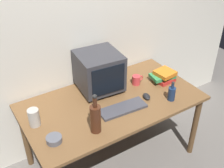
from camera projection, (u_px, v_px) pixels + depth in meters
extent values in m
plane|color=slate|center=(112.00, 157.00, 2.96)|extent=(6.00, 6.00, 0.00)
cube|color=silver|center=(84.00, 29.00, 2.62)|extent=(4.00, 0.08, 2.50)
cube|color=brown|center=(112.00, 102.00, 2.56)|extent=(1.60, 0.86, 0.03)
cylinder|color=brown|center=(195.00, 126.00, 2.83)|extent=(0.06, 0.06, 0.70)
cylinder|color=brown|center=(25.00, 138.00, 2.70)|extent=(0.06, 0.06, 0.70)
cylinder|color=brown|center=(148.00, 90.00, 3.36)|extent=(0.06, 0.06, 0.70)
cube|color=#333338|center=(99.00, 87.00, 2.71)|extent=(0.30, 0.26, 0.03)
cube|color=#333338|center=(99.00, 70.00, 2.61)|extent=(0.41, 0.41, 0.34)
cube|color=black|center=(108.00, 81.00, 2.46)|extent=(0.31, 0.03, 0.27)
cube|color=#3F3F47|center=(123.00, 109.00, 2.44)|extent=(0.43, 0.18, 0.02)
ellipsoid|color=black|center=(147.00, 96.00, 2.58)|extent=(0.09, 0.11, 0.04)
cylinder|color=#472314|center=(96.00, 119.00, 2.16)|extent=(0.09, 0.09, 0.24)
cylinder|color=#472314|center=(95.00, 102.00, 2.08)|extent=(0.03, 0.03, 0.08)
sphere|color=#262626|center=(95.00, 97.00, 2.05)|extent=(0.04, 0.04, 0.04)
cylinder|color=navy|center=(172.00, 94.00, 2.53)|extent=(0.07, 0.07, 0.13)
cylinder|color=navy|center=(173.00, 86.00, 2.49)|extent=(0.03, 0.03, 0.04)
sphere|color=#262626|center=(173.00, 83.00, 2.47)|extent=(0.03, 0.03, 0.03)
cube|color=red|center=(164.00, 79.00, 2.82)|extent=(0.19, 0.16, 0.04)
cube|color=#33894C|center=(162.00, 76.00, 2.80)|extent=(0.25, 0.18, 0.03)
cube|color=orange|center=(165.00, 73.00, 2.78)|extent=(0.19, 0.19, 0.04)
cylinder|color=#CC383D|center=(136.00, 80.00, 2.76)|extent=(0.08, 0.08, 0.09)
torus|color=#CC383D|center=(140.00, 78.00, 2.78)|extent=(0.06, 0.01, 0.06)
cylinder|color=#595B66|center=(54.00, 139.00, 2.12)|extent=(0.12, 0.12, 0.04)
cylinder|color=#B7B2A8|center=(34.00, 117.00, 2.25)|extent=(0.09, 0.09, 0.15)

